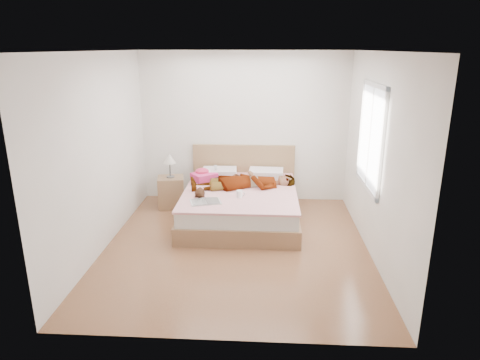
{
  "coord_description": "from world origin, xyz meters",
  "views": [
    {
      "loc": [
        0.37,
        -5.38,
        2.64
      ],
      "look_at": [
        0.0,
        0.85,
        0.7
      ],
      "focal_mm": 32.0,
      "sensor_mm": 36.0,
      "label": 1
    }
  ],
  "objects_px": {
    "woman": "(244,179)",
    "towel": "(204,175)",
    "bed": "(241,202)",
    "magazine": "(206,202)",
    "coffee_mug": "(240,194)",
    "nightstand": "(171,190)",
    "plush_toy": "(200,193)",
    "phone": "(216,167)"
  },
  "relations": [
    {
      "from": "woman",
      "to": "towel",
      "type": "bearing_deg",
      "value": -123.56
    },
    {
      "from": "bed",
      "to": "magazine",
      "type": "distance_m",
      "value": 0.86
    },
    {
      "from": "coffee_mug",
      "to": "nightstand",
      "type": "distance_m",
      "value": 1.53
    },
    {
      "from": "towel",
      "to": "plush_toy",
      "type": "height_order",
      "value": "towel"
    },
    {
      "from": "bed",
      "to": "coffee_mug",
      "type": "height_order",
      "value": "bed"
    },
    {
      "from": "magazine",
      "to": "coffee_mug",
      "type": "relative_size",
      "value": 3.81
    },
    {
      "from": "nightstand",
      "to": "phone",
      "type": "bearing_deg",
      "value": 4.73
    },
    {
      "from": "plush_toy",
      "to": "nightstand",
      "type": "distance_m",
      "value": 1.15
    },
    {
      "from": "woman",
      "to": "plush_toy",
      "type": "bearing_deg",
      "value": -59.14
    },
    {
      "from": "magazine",
      "to": "plush_toy",
      "type": "distance_m",
      "value": 0.25
    },
    {
      "from": "phone",
      "to": "bed",
      "type": "height_order",
      "value": "bed"
    },
    {
      "from": "woman",
      "to": "towel",
      "type": "xyz_separation_m",
      "value": [
        -0.69,
        0.28,
        -0.04
      ]
    },
    {
      "from": "woman",
      "to": "magazine",
      "type": "height_order",
      "value": "woman"
    },
    {
      "from": "coffee_mug",
      "to": "woman",
      "type": "bearing_deg",
      "value": 86.0
    },
    {
      "from": "towel",
      "to": "phone",
      "type": "bearing_deg",
      "value": 32.5
    },
    {
      "from": "towel",
      "to": "plush_toy",
      "type": "bearing_deg",
      "value": -85.94
    },
    {
      "from": "phone",
      "to": "coffee_mug",
      "type": "relative_size",
      "value": 0.78
    },
    {
      "from": "coffee_mug",
      "to": "bed",
      "type": "bearing_deg",
      "value": 91.27
    },
    {
      "from": "magazine",
      "to": "coffee_mug",
      "type": "xyz_separation_m",
      "value": [
        0.48,
        0.25,
        0.04
      ]
    },
    {
      "from": "woman",
      "to": "magazine",
      "type": "bearing_deg",
      "value": -44.67
    },
    {
      "from": "woman",
      "to": "plush_toy",
      "type": "distance_m",
      "value": 0.85
    },
    {
      "from": "bed",
      "to": "magazine",
      "type": "xyz_separation_m",
      "value": [
        -0.47,
        -0.68,
        0.24
      ]
    },
    {
      "from": "woman",
      "to": "coffee_mug",
      "type": "height_order",
      "value": "woman"
    },
    {
      "from": "bed",
      "to": "coffee_mug",
      "type": "relative_size",
      "value": 16.0
    },
    {
      "from": "woman",
      "to": "plush_toy",
      "type": "xyz_separation_m",
      "value": [
        -0.63,
        -0.58,
        -0.05
      ]
    },
    {
      "from": "bed",
      "to": "towel",
      "type": "distance_m",
      "value": 0.81
    },
    {
      "from": "woman",
      "to": "towel",
      "type": "height_order",
      "value": "woman"
    },
    {
      "from": "woman",
      "to": "phone",
      "type": "xyz_separation_m",
      "value": [
        -0.5,
        0.4,
        0.08
      ]
    },
    {
      "from": "coffee_mug",
      "to": "nightstand",
      "type": "relative_size",
      "value": 0.14
    },
    {
      "from": "woman",
      "to": "nightstand",
      "type": "xyz_separation_m",
      "value": [
        -1.27,
        0.34,
        -0.32
      ]
    },
    {
      "from": "magazine",
      "to": "nightstand",
      "type": "distance_m",
      "value": 1.37
    },
    {
      "from": "woman",
      "to": "bed",
      "type": "relative_size",
      "value": 0.82
    },
    {
      "from": "magazine",
      "to": "bed",
      "type": "bearing_deg",
      "value": 55.54
    },
    {
      "from": "towel",
      "to": "plush_toy",
      "type": "relative_size",
      "value": 2.0
    },
    {
      "from": "woman",
      "to": "phone",
      "type": "relative_size",
      "value": 16.81
    },
    {
      "from": "phone",
      "to": "plush_toy",
      "type": "distance_m",
      "value": 0.99
    },
    {
      "from": "nightstand",
      "to": "towel",
      "type": "bearing_deg",
      "value": -5.64
    },
    {
      "from": "phone",
      "to": "towel",
      "type": "height_order",
      "value": "phone"
    },
    {
      "from": "towel",
      "to": "plush_toy",
      "type": "xyz_separation_m",
      "value": [
        0.06,
        -0.85,
        -0.01
      ]
    },
    {
      "from": "bed",
      "to": "towel",
      "type": "bearing_deg",
      "value": 148.91
    },
    {
      "from": "towel",
      "to": "bed",
      "type": "bearing_deg",
      "value": -31.09
    },
    {
      "from": "coffee_mug",
      "to": "plush_toy",
      "type": "relative_size",
      "value": 0.54
    }
  ]
}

